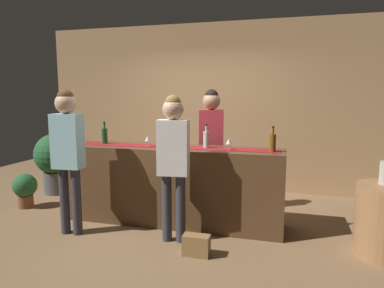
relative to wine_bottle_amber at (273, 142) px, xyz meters
name	(u,v)px	position (x,y,z in m)	size (l,w,h in m)	color
ground_plane	(172,222)	(-1.26, 0.05, -1.11)	(10.00, 10.00, 0.00)	brown
back_wall	(206,107)	(-1.26, 1.95, 0.34)	(6.00, 0.12, 2.90)	tan
bar_counter	(172,185)	(-1.26, 0.05, -0.61)	(2.85, 0.60, 1.00)	#543821
counter_runner_cloth	(172,147)	(-1.26, 0.05, -0.11)	(2.70, 0.28, 0.01)	maroon
wine_bottle_amber	(273,142)	(0.00, 0.00, 0.00)	(0.07, 0.07, 0.30)	brown
wine_bottle_clear	(206,139)	(-0.82, 0.09, 0.00)	(0.07, 0.07, 0.30)	#B2C6C1
wine_bottle_green	(105,136)	(-2.24, 0.10, 0.00)	(0.07, 0.07, 0.30)	#194723
wine_glass_near_customer	(229,142)	(-0.51, -0.03, -0.01)	(0.07, 0.07, 0.14)	silver
wine_glass_mid_counter	(147,139)	(-1.56, -0.02, -0.01)	(0.07, 0.07, 0.14)	silver
bartender	(211,136)	(-0.87, 0.63, -0.03)	(0.37, 0.26, 1.74)	#26262B
customer_sipping	(173,153)	(-1.05, -0.51, -0.09)	(0.36, 0.24, 1.66)	#33333D
customer_browsing	(68,146)	(-2.31, -0.64, -0.04)	(0.35, 0.24, 1.73)	#33333D
potted_plant_tall	(56,159)	(-3.62, 0.84, -0.52)	(0.70, 0.70, 1.02)	#4C4C51
potted_plant_small	(25,188)	(-3.56, 0.04, -0.82)	(0.35, 0.35, 0.51)	brown
handbag	(196,245)	(-0.71, -0.80, -1.00)	(0.28, 0.14, 0.22)	olive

